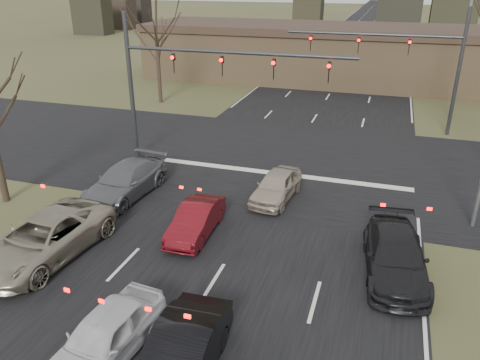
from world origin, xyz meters
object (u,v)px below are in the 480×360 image
Objects in this scene: car_white_sedan at (105,337)px; car_silver_ahead at (276,186)px; car_charcoal_sedan at (395,256)px; car_grey_ahead at (125,181)px; mast_arm_far at (413,55)px; car_silver_suv at (45,238)px; mast_arm_near at (185,72)px; streetlight_right_far at (462,40)px; car_black_hatch at (180,358)px; building at (361,55)px; car_red_ahead at (196,220)px.

car_silver_ahead is at bearing 85.48° from car_white_sedan.
car_charcoal_sedan is 0.95× the size of car_grey_ahead.
mast_arm_far reaches higher than car_grey_ahead.
car_silver_suv is 1.15× the size of car_charcoal_sedan.
mast_arm_near is 20.20m from streetlight_right_far.
building is at bearing 85.25° from car_black_hatch.
car_white_sedan is 0.93× the size of car_black_hatch.
streetlight_right_far is 22.37m from car_charcoal_sedan.
car_red_ahead is (-3.83, -32.14, -2.03)m from building.
car_black_hatch is 8.43m from car_charcoal_sedan.
mast_arm_near is 3.15× the size of car_red_ahead.
mast_arm_near is at bearing -106.13° from building.
building is at bearing 81.26° from car_silver_suv.
building is at bearing 90.82° from car_white_sedan.
car_black_hatch is 0.86× the size of car_grey_ahead.
car_grey_ahead is 1.36× the size of car_red_ahead.
car_white_sedan is at bearing -107.84° from mast_arm_far.
mast_arm_far is 1.94× the size of car_silver_suv.
streetlight_right_far reaches higher than car_grey_ahead.
mast_arm_near is (-7.23, -25.00, 2.41)m from building.
mast_arm_near is 14.13m from car_charcoal_sedan.
car_red_ahead is 4.77m from car_silver_ahead.
car_white_sedan is at bearing -94.59° from car_silver_ahead.
mast_arm_far is 25.20m from car_black_hatch.
mast_arm_far reaches higher than building.
mast_arm_near is 15.21m from car_white_sedan.
car_charcoal_sedan is at bearing -5.07° from car_red_ahead.
streetlight_right_far is at bearing 51.89° from mast_arm_far.
car_red_ahead is (-8.01, -17.14, -4.38)m from mast_arm_far.
mast_arm_near is at bearing 113.61° from car_red_ahead.
car_silver_suv is at bearing 148.96° from car_white_sedan.
building reaches higher than car_silver_suv.
mast_arm_far is 14.82m from car_silver_ahead.
car_silver_suv is at bearing -86.94° from car_grey_ahead.
mast_arm_near is 7.81m from car_silver_ahead.
mast_arm_near is 6.55m from car_grey_ahead.
streetlight_right_far is at bearing 60.30° from car_red_ahead.
mast_arm_far is at bearing -128.11° from streetlight_right_far.
car_black_hatch is 0.90× the size of car_charcoal_sedan.
streetlight_right_far is 30.54m from car_white_sedan.
streetlight_right_far reaches higher than car_silver_suv.
car_white_sedan is (-10.90, -28.11, -4.87)m from streetlight_right_far.
car_silver_suv reaches higher than car_red_ahead.
streetlight_right_far is 2.01× the size of car_charcoal_sedan.
streetlight_right_far is 2.39× the size of car_white_sedan.
car_black_hatch is 11.25m from car_silver_ahead.
building is 10.70× the size of car_silver_ahead.
car_black_hatch is at bearing -72.19° from car_red_ahead.
building is 13.53m from streetlight_right_far.
car_grey_ahead is (-1.19, -4.79, -4.31)m from mast_arm_near.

